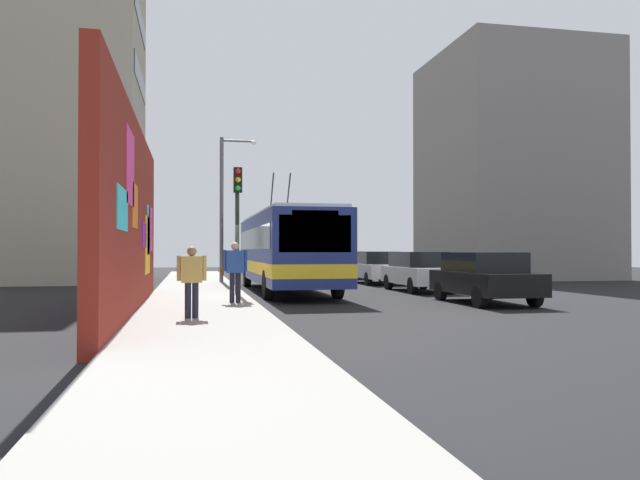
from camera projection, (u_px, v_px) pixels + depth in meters
ground_plane at (249, 300)px, 20.50m from camera, size 80.00×80.00×0.00m
sidewalk_slab at (199, 298)px, 20.18m from camera, size 48.00×3.20×0.15m
graffiti_wall at (132, 218)px, 15.79m from camera, size 13.66×0.32×4.92m
building_far_left at (48, 95)px, 32.29m from camera, size 8.44×9.28×19.44m
building_far_right at (511, 166)px, 37.31m from camera, size 9.43×8.99×13.37m
city_bus at (286, 248)px, 24.43m from camera, size 11.81×2.65×4.86m
parked_car_black at (484, 276)px, 19.14m from camera, size 4.27×1.94×1.58m
parked_car_white at (418, 271)px, 24.72m from camera, size 4.37×1.77×1.58m
parked_car_silver at (375, 267)px, 30.46m from camera, size 4.89×1.89×1.58m
parked_car_champagne at (344, 264)px, 36.60m from camera, size 4.69×1.89×1.58m
pedestrian_near_wall at (192, 276)px, 13.70m from camera, size 0.22×0.65×1.58m
pedestrian_at_curb at (235, 267)px, 17.65m from camera, size 0.23×0.76×1.72m
traffic_light at (237, 209)px, 20.75m from camera, size 0.49×0.28×4.28m
street_lamp at (226, 199)px, 29.51m from camera, size 0.44×1.74×6.87m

